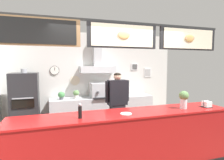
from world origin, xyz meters
The scene contains 12 objects.
back_wall_assembly centered at (0.01, 2.21, 1.49)m, with size 5.18×2.59×2.81m.
service_counter centered at (0.00, -0.33, 0.52)m, with size 3.88×0.68×1.04m.
back_prep_counter centered at (0.18, 1.95, 0.45)m, with size 2.98×0.58×0.91m.
pizza_oven centered at (-1.87, 1.71, 0.83)m, with size 0.64×0.65×1.76m.
shop_worker centered at (0.25, 0.87, 0.89)m, with size 0.61×0.25×1.67m.
espresso_machine centered at (0.07, 1.93, 1.12)m, with size 0.52×0.56×0.41m.
potted_rosemary centered at (-0.59, 1.95, 1.04)m, with size 0.17×0.17×0.23m.
potted_thyme centered at (-0.99, 1.93, 1.03)m, with size 0.18×0.18×0.21m.
pepper_grinder centered at (-0.82, -0.42, 1.15)m, with size 0.06×0.06×0.24m.
condiment_plate centered at (-0.06, -0.41, 1.04)m, with size 0.19×0.19×0.01m.
basil_vase centered at (1.12, -0.38, 1.22)m, with size 0.18×0.18×0.34m.
napkin_holder centered at (1.63, -0.43, 1.09)m, with size 0.17×0.16×0.13m.
Camera 1 is at (-1.22, -3.24, 1.87)m, focal length 29.81 mm.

